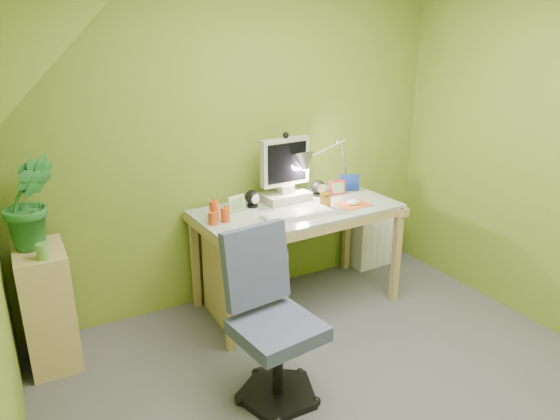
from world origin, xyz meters
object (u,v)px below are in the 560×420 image
side_ledge (48,307)px  potted_plant (30,202)px  monitor (285,166)px  radiator (375,241)px  desk_lamp (338,154)px  task_chair (278,329)px  desk (297,256)px

side_ledge → potted_plant: 0.65m
monitor → radiator: 1.23m
desk_lamp → task_chair: (-1.06, -1.04, -0.62)m
potted_plant → radiator: size_ratio=1.30×
side_ledge → potted_plant: bearing=90.0°
desk_lamp → potted_plant: (-2.11, -0.04, -0.03)m
desk → side_ledge: size_ratio=1.90×
task_chair → potted_plant: bearing=128.7°
side_ledge → radiator: bearing=3.9°
desk_lamp → radiator: bearing=-1.4°
desk → desk_lamp: 0.83m
potted_plant → radiator: bearing=2.8°
side_ledge → potted_plant: (0.00, 0.05, 0.65)m
desk_lamp → radiator: (0.49, 0.09, -0.84)m
monitor → radiator: bearing=1.1°
desk → task_chair: 1.06m
potted_plant → radiator: potted_plant is taller
task_chair → radiator: bearing=28.4°
potted_plant → task_chair: size_ratio=0.63×
desk → potted_plant: size_ratio=2.56×
radiator → monitor: bearing=-177.4°
monitor → potted_plant: bearing=176.8°
side_ledge → task_chair: (1.05, -0.95, 0.06)m
desk_lamp → radiator: size_ratio=1.41×
desk_lamp → side_ledge: (-2.11, -0.09, -0.68)m
task_chair → radiator: task_chair is taller
desk_lamp → side_ledge: 2.22m
desk → desk_lamp: size_ratio=2.37×
side_ledge → task_chair: size_ratio=0.85×
task_chair → radiator: (1.55, 1.13, -0.22)m
desk_lamp → potted_plant: desk_lamp is taller
task_chair → radiator: size_ratio=2.06×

